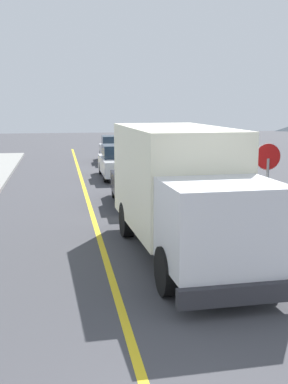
# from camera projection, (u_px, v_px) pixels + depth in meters

# --- Properties ---
(centre_line_yellow) EXTENTS (0.16, 56.00, 0.01)m
(centre_line_yellow) POSITION_uv_depth(u_px,v_px,m) (100.00, 242.00, 13.89)
(centre_line_yellow) COLOR gold
(centre_line_yellow) RESTS_ON ground
(box_truck) EXTENTS (2.71, 7.28, 3.20)m
(box_truck) POSITION_uv_depth(u_px,v_px,m) (182.00, 186.00, 12.45)
(box_truck) COLOR #F2EDCC
(box_truck) RESTS_ON ground
(parked_car_near) EXTENTS (1.90, 4.44, 1.67)m
(parked_car_near) POSITION_uv_depth(u_px,v_px,m) (139.00, 184.00, 18.88)
(parked_car_near) COLOR black
(parked_car_near) RESTS_ON ground
(parked_car_mid) EXTENTS (1.82, 4.41, 1.67)m
(parked_car_mid) POSITION_uv_depth(u_px,v_px,m) (119.00, 162.00, 25.52)
(parked_car_mid) COLOR silver
(parked_car_mid) RESTS_ON ground
(parked_car_far) EXTENTS (1.93, 4.45, 1.67)m
(parked_car_far) POSITION_uv_depth(u_px,v_px,m) (115.00, 150.00, 32.31)
(parked_car_far) COLOR #B7B7BC
(parked_car_far) RESTS_ON ground
(stop_sign) EXTENTS (0.80, 0.10, 2.65)m
(stop_sign) POSITION_uv_depth(u_px,v_px,m) (267.00, 170.00, 14.70)
(stop_sign) COLOR gray
(stop_sign) RESTS_ON ground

